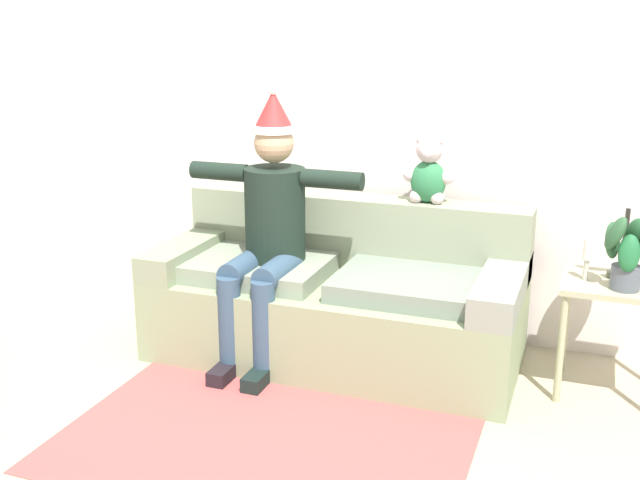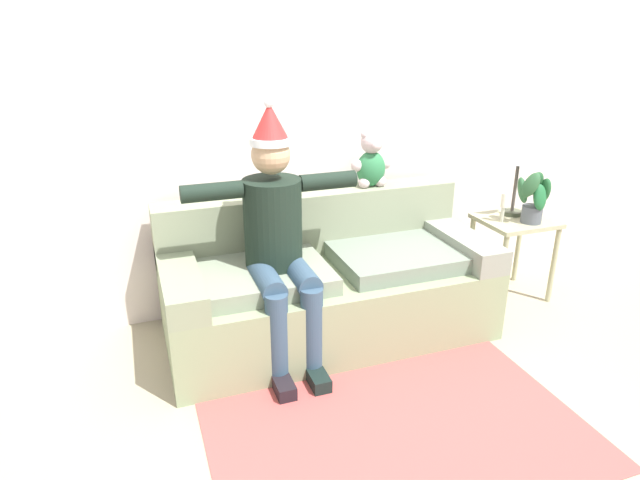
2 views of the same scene
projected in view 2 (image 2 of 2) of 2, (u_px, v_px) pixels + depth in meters
The scene contains 10 objects.
ground_plane at pixel (394, 424), 2.77m from camera, with size 10.00×10.00×0.00m, color tan.
back_wall at pixel (298, 112), 3.64m from camera, with size 7.00×0.10×2.70m, color silver.
couch at pixel (326, 282), 3.53m from camera, with size 2.05×0.92×0.87m.
person_seated at pixel (278, 234), 3.11m from camera, with size 1.02×0.77×1.53m.
teddy_bear at pixel (371, 162), 3.66m from camera, with size 0.29×0.17×0.38m.
side_table at pixel (514, 233), 3.94m from camera, with size 0.50×0.45×0.60m.
table_lamp at pixel (520, 154), 3.82m from camera, with size 0.24×0.24×0.57m.
potted_plant at pixel (534, 197), 3.75m from camera, with size 0.26×0.22×0.39m.
candle_tall at pixel (504, 204), 3.79m from camera, with size 0.04×0.04×0.21m.
area_rug at pixel (399, 430), 2.72m from camera, with size 1.86×1.24×0.01m, color #BB4D49.
Camera 2 is at (-1.11, -1.98, 1.88)m, focal length 30.66 mm.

